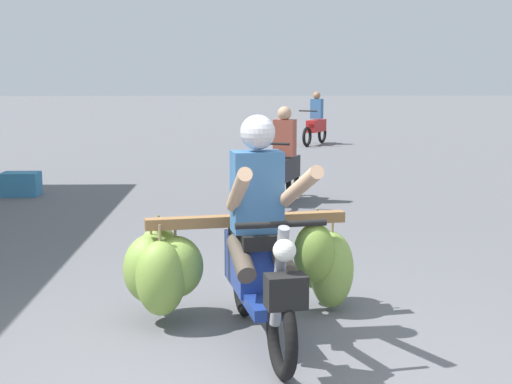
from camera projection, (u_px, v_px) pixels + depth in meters
The scene contains 5 objects.
ground_plane at pixel (242, 382), 4.37m from camera, with size 120.00×120.00×0.00m, color slate.
motorbike_main_loaded at pixel (235, 259), 5.28m from camera, with size 1.84×1.91×1.58m.
motorbike_distant_ahead_left at pixel (284, 164), 10.35m from camera, with size 0.73×1.55×1.40m.
motorbike_distant_ahead_right at pixel (316, 123), 19.10m from camera, with size 0.87×1.47×1.40m.
produce_crate at pixel (21, 184), 11.07m from camera, with size 0.56×0.40×0.36m, color teal.
Camera 1 is at (-0.03, -4.12, 1.84)m, focal length 50.47 mm.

